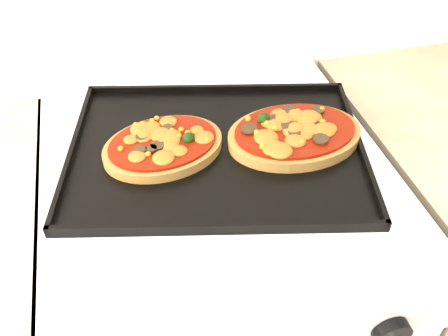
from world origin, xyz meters
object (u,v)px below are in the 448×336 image
object	(u,v)px
pizza_left	(163,145)
pizza_right	(295,133)
stove	(218,311)
baking_tray	(217,148)

from	to	relation	value
pizza_left	pizza_right	world-z (taller)	pizza_right
stove	pizza_right	bearing A→B (deg)	7.32
stove	baking_tray	bearing A→B (deg)	72.07
stove	baking_tray	xyz separation A→B (m)	(0.01, 0.03, 0.47)
stove	baking_tray	distance (m)	0.47
baking_tray	pizza_right	size ratio (longest dim) A/B	2.12
pizza_left	stove	bearing A→B (deg)	-30.60
baking_tray	pizza_left	size ratio (longest dim) A/B	2.42
baking_tray	pizza_right	xyz separation A→B (m)	(0.14, -0.01, 0.02)
baking_tray	pizza_left	distance (m)	0.09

